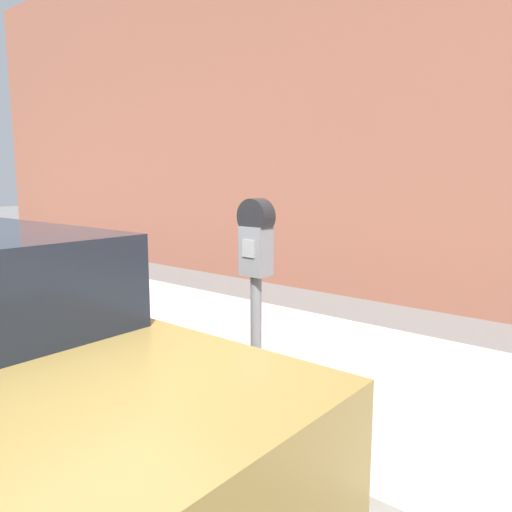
% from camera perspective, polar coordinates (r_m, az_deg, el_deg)
% --- Properties ---
extents(ground_plane, '(60.00, 60.00, 0.00)m').
position_cam_1_polar(ground_plane, '(3.25, -17.60, -24.83)').
color(ground_plane, slate).
extents(sidewalk, '(24.00, 2.80, 0.15)m').
position_cam_1_polar(sidewalk, '(4.61, 6.69, -12.90)').
color(sidewalk, '#BCB7AD').
rests_on(sidewalk, ground_plane).
extents(building_facade, '(24.00, 0.30, 6.20)m').
position_cam_1_polar(building_facade, '(7.21, 21.66, 18.86)').
color(building_facade, '#935642').
rests_on(building_facade, ground_plane).
extents(parking_meter, '(0.23, 0.15, 1.51)m').
position_cam_1_polar(parking_meter, '(3.16, -0.00, -1.63)').
color(parking_meter, slate).
rests_on(parking_meter, sidewalk).
extents(fire_hydrant, '(0.24, 0.24, 0.90)m').
position_cam_1_polar(fire_hydrant, '(5.12, -15.37, -4.78)').
color(fire_hydrant, gold).
rests_on(fire_hydrant, sidewalk).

